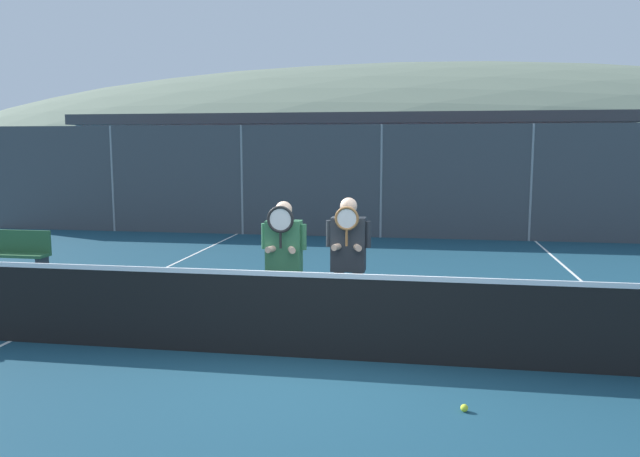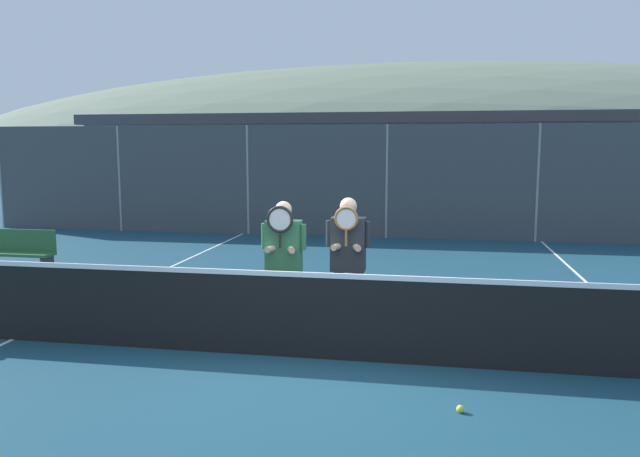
% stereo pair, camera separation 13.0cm
% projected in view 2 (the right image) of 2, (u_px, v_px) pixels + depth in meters
% --- Properties ---
extents(ground_plane, '(120.00, 120.00, 0.00)m').
position_uv_depth(ground_plane, '(321.00, 359.00, 6.91)').
color(ground_plane, navy).
extents(hill_distant, '(97.99, 54.44, 19.05)m').
position_uv_depth(hill_distant, '(422.00, 170.00, 59.62)').
color(hill_distant, slate).
rests_on(hill_distant, ground_plane).
extents(clubhouse_building, '(19.52, 5.50, 3.45)m').
position_uv_depth(clubhouse_building, '(352.00, 161.00, 23.59)').
color(clubhouse_building, '#9EA3A8').
rests_on(clubhouse_building, ground_plane).
extents(fence_back, '(22.07, 0.06, 2.88)m').
position_uv_depth(fence_back, '(387.00, 182.00, 15.81)').
color(fence_back, gray).
rests_on(fence_back, ground_plane).
extents(tennis_net, '(10.28, 0.09, 1.07)m').
position_uv_depth(tennis_net, '(321.00, 315.00, 6.84)').
color(tennis_net, gray).
rests_on(tennis_net, ground_plane).
extents(court_line_left_sideline, '(0.05, 16.00, 0.01)m').
position_uv_depth(court_line_left_sideline, '(130.00, 285.00, 10.52)').
color(court_line_left_sideline, white).
rests_on(court_line_left_sideline, ground_plane).
extents(court_line_right_sideline, '(0.05, 16.00, 0.01)m').
position_uv_depth(court_line_right_sideline, '(613.00, 306.00, 9.15)').
color(court_line_right_sideline, white).
rests_on(court_line_right_sideline, ground_plane).
extents(player_leftmost, '(0.56, 0.34, 1.68)m').
position_uv_depth(player_leftmost, '(284.00, 257.00, 7.60)').
color(player_leftmost, '#232838').
rests_on(player_leftmost, ground_plane).
extents(player_center_left, '(0.55, 0.34, 1.73)m').
position_uv_depth(player_center_left, '(348.00, 256.00, 7.58)').
color(player_center_left, '#56565B').
rests_on(player_center_left, ground_plane).
extents(car_far_left, '(4.23, 1.99, 1.84)m').
position_uv_depth(car_far_left, '(176.00, 192.00, 19.00)').
color(car_far_left, maroon).
rests_on(car_far_left, ground_plane).
extents(car_left_of_center, '(4.07, 2.06, 1.89)m').
position_uv_depth(car_left_of_center, '(339.00, 193.00, 18.22)').
color(car_left_of_center, navy).
rests_on(car_left_of_center, ground_plane).
extents(car_center, '(4.28, 1.90, 1.83)m').
position_uv_depth(car_center, '(516.00, 196.00, 17.53)').
color(car_center, maroon).
rests_on(car_center, ground_plane).
extents(bench_courtside, '(1.78, 0.36, 0.85)m').
position_uv_depth(bench_courtside, '(8.00, 251.00, 11.22)').
color(bench_courtside, '#2D6038').
rests_on(bench_courtside, ground_plane).
extents(tennis_ball_on_court, '(0.07, 0.07, 0.07)m').
position_uv_depth(tennis_ball_on_court, '(460.00, 409.00, 5.51)').
color(tennis_ball_on_court, '#CCDB33').
rests_on(tennis_ball_on_court, ground_plane).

